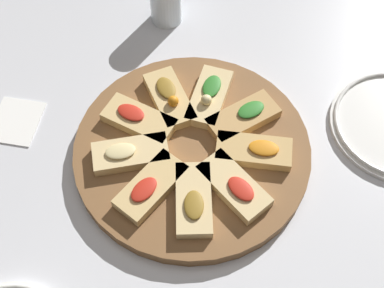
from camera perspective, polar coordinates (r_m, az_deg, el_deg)
name	(u,v)px	position (r m, az deg, el deg)	size (l,w,h in m)	color
ground_plane	(192,154)	(0.97, 0.00, -1.10)	(3.00, 3.00, 0.00)	silver
serving_board	(192,151)	(0.96, 0.00, -0.71)	(0.43, 0.43, 0.02)	brown
focaccia_slice_0	(209,97)	(1.00, 1.85, 5.09)	(0.14, 0.07, 0.04)	#E5C689
focaccia_slice_1	(170,98)	(1.00, -2.42, 4.92)	(0.13, 0.14, 0.04)	#DBB775
focaccia_slice_2	(139,120)	(0.98, -5.71, 2.61)	(0.07, 0.14, 0.03)	#DBB775
focaccia_slice_3	(130,153)	(0.94, -6.63, -1.01)	(0.12, 0.14, 0.03)	#E5C689
focaccia_slice_4	(151,187)	(0.90, -4.43, -4.55)	(0.14, 0.09, 0.03)	#DBB775
focaccia_slice_5	(194,200)	(0.89, 0.18, -5.97)	(0.14, 0.11, 0.03)	#E5C689
focaccia_slice_6	(234,186)	(0.90, 4.52, -4.48)	(0.11, 0.14, 0.03)	#E5C689
focaccia_slice_7	(254,151)	(0.94, 6.66, -0.71)	(0.09, 0.14, 0.03)	tan
focaccia_slice_8	(243,117)	(0.98, 5.51, 2.87)	(0.14, 0.12, 0.03)	tan
water_glass	(166,0)	(1.16, -2.80, 15.06)	(0.07, 0.07, 0.10)	silver
napkin_stack	(16,121)	(1.07, -18.28, 2.35)	(0.10, 0.09, 0.01)	white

